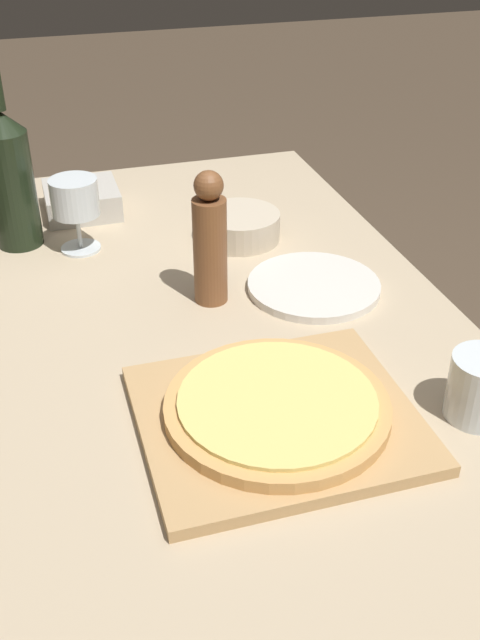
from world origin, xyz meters
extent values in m
plane|color=#4C3D2D|center=(0.00, 0.00, 0.00)|extent=(12.00, 12.00, 0.00)
cube|color=tan|center=(0.00, 0.00, 0.75)|extent=(0.79, 1.38, 0.03)
cylinder|color=brown|center=(-0.34, 0.63, 0.37)|extent=(0.06, 0.06, 0.73)
cylinder|color=brown|center=(0.34, 0.63, 0.37)|extent=(0.06, 0.06, 0.73)
cube|color=tan|center=(0.02, -0.28, 0.77)|extent=(0.36, 0.31, 0.02)
cylinder|color=tan|center=(0.02, -0.28, 0.79)|extent=(0.29, 0.29, 0.02)
cylinder|color=#E0C66B|center=(0.02, -0.28, 0.80)|extent=(0.26, 0.26, 0.01)
cylinder|color=black|center=(-0.28, 0.36, 0.87)|extent=(0.09, 0.09, 0.22)
cone|color=black|center=(-0.28, 0.36, 1.00)|extent=(0.09, 0.09, 0.04)
cylinder|color=brown|center=(0.02, 0.05, 0.85)|extent=(0.06, 0.06, 0.18)
sphere|color=brown|center=(0.02, 0.05, 0.97)|extent=(0.05, 0.05, 0.05)
cylinder|color=silver|center=(-0.17, 0.30, 0.77)|extent=(0.07, 0.07, 0.00)
cylinder|color=silver|center=(-0.17, 0.30, 0.80)|extent=(0.01, 0.01, 0.07)
cylinder|color=silver|center=(-0.17, 0.30, 0.87)|extent=(0.09, 0.09, 0.07)
cylinder|color=beige|center=(0.13, 0.25, 0.79)|extent=(0.15, 0.15, 0.05)
cylinder|color=silver|center=(0.19, 0.03, 0.77)|extent=(0.23, 0.23, 0.01)
cube|color=#BCB7AD|center=(-0.15, 0.47, 0.79)|extent=(0.15, 0.15, 0.05)
camera|label=1|loc=(-0.25, -0.99, 1.41)|focal=42.00mm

